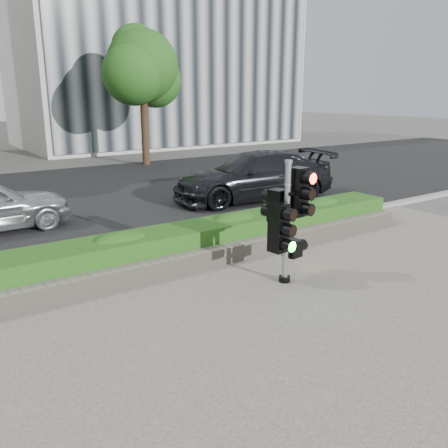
% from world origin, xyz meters
% --- Properties ---
extents(ground, '(120.00, 120.00, 0.00)m').
position_xyz_m(ground, '(0.00, 0.00, 0.00)').
color(ground, '#51514C').
rests_on(ground, ground).
extents(sidewalk, '(16.00, 11.00, 0.03)m').
position_xyz_m(sidewalk, '(0.00, -2.50, 0.01)').
color(sidewalk, '#9E9389').
rests_on(sidewalk, ground).
extents(road, '(60.00, 13.00, 0.02)m').
position_xyz_m(road, '(0.00, 10.00, 0.01)').
color(road, black).
rests_on(road, ground).
extents(curb, '(60.00, 0.25, 0.12)m').
position_xyz_m(curb, '(0.00, 3.15, 0.06)').
color(curb, gray).
rests_on(curb, ground).
extents(stone_wall, '(12.00, 0.32, 0.34)m').
position_xyz_m(stone_wall, '(0.00, 1.90, 0.20)').
color(stone_wall, gray).
rests_on(stone_wall, sidewalk).
extents(hedge, '(12.00, 1.00, 0.68)m').
position_xyz_m(hedge, '(0.00, 2.55, 0.37)').
color(hedge, '#408F2C').
rests_on(hedge, sidewalk).
extents(building_right, '(18.00, 10.00, 12.00)m').
position_xyz_m(building_right, '(11.00, 25.00, 6.00)').
color(building_right, '#B7B7B2').
rests_on(building_right, ground).
extents(tree_right, '(4.10, 3.58, 6.53)m').
position_xyz_m(tree_right, '(5.48, 15.55, 4.48)').
color(tree_right, black).
rests_on(tree_right, ground).
extents(traffic_signal, '(0.80, 0.63, 2.25)m').
position_xyz_m(traffic_signal, '(1.09, 0.43, 1.27)').
color(traffic_signal, black).
rests_on(traffic_signal, sidewalk).
extents(car_dark, '(5.61, 2.99, 1.55)m').
position_xyz_m(car_dark, '(4.93, 6.29, 0.79)').
color(car_dark, black).
rests_on(car_dark, road).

